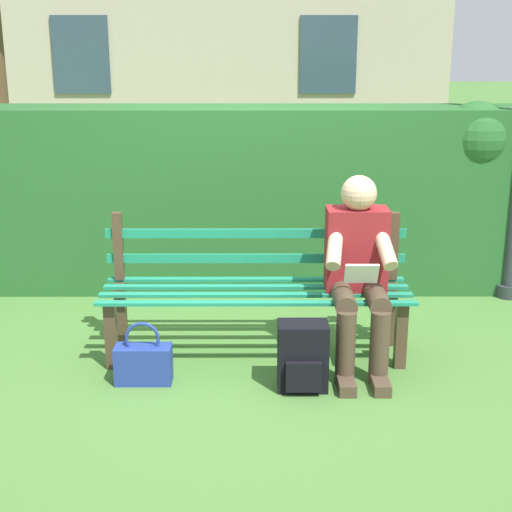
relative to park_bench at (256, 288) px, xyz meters
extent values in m
plane|color=#477533|center=(0.00, 0.07, -0.44)|extent=(60.00, 60.00, 0.00)
cube|color=#4C3828|center=(-0.90, 0.24, -0.22)|extent=(0.07, 0.07, 0.43)
cube|color=#4C3828|center=(0.90, 0.24, -0.22)|extent=(0.07, 0.07, 0.43)
cube|color=#4C3828|center=(-0.90, -0.11, -0.22)|extent=(0.07, 0.07, 0.43)
cube|color=#4C3828|center=(0.90, -0.11, -0.22)|extent=(0.07, 0.07, 0.43)
cube|color=#1E8460|center=(0.00, -0.16, 0.00)|extent=(1.96, 0.06, 0.02)
cube|color=#1E8460|center=(0.00, -0.01, 0.00)|extent=(1.96, 0.06, 0.02)
cube|color=#1E8460|center=(0.00, 0.14, 0.00)|extent=(1.96, 0.06, 0.02)
cube|color=#1E8460|center=(0.00, 0.29, 0.00)|extent=(1.96, 0.06, 0.02)
cube|color=#4C3828|center=(-0.90, -0.15, 0.24)|extent=(0.06, 0.06, 0.45)
cube|color=#4C3828|center=(0.90, -0.15, 0.24)|extent=(0.06, 0.06, 0.45)
cube|color=#1E8460|center=(0.00, -0.15, 0.15)|extent=(1.96, 0.02, 0.06)
cube|color=#1E8460|center=(0.00, -0.15, 0.32)|extent=(1.96, 0.02, 0.06)
cube|color=maroon|center=(-0.63, 0.05, 0.27)|extent=(0.38, 0.22, 0.52)
sphere|color=#D8AD8C|center=(-0.63, 0.07, 0.63)|extent=(0.22, 0.22, 0.22)
cylinder|color=#473828|center=(-0.73, 0.26, 0.03)|extent=(0.13, 0.42, 0.13)
cylinder|color=#473828|center=(-0.53, 0.26, 0.03)|extent=(0.13, 0.42, 0.13)
cylinder|color=#473828|center=(-0.73, 0.47, -0.21)|extent=(0.12, 0.12, 0.45)
cylinder|color=#473828|center=(-0.53, 0.47, -0.21)|extent=(0.12, 0.12, 0.45)
cube|color=#473828|center=(-0.73, 0.55, -0.41)|extent=(0.10, 0.24, 0.07)
cube|color=#473828|center=(-0.53, 0.55, -0.41)|extent=(0.10, 0.24, 0.07)
cylinder|color=#D8AD8C|center=(-0.78, 0.19, 0.33)|extent=(0.14, 0.32, 0.26)
cylinder|color=#D8AD8C|center=(-0.48, 0.19, 0.33)|extent=(0.14, 0.32, 0.26)
cube|color=white|center=(-0.63, 0.31, 0.20)|extent=(0.20, 0.07, 0.13)
cube|color=#265B28|center=(0.24, -1.36, 0.29)|extent=(6.51, 0.61, 1.46)
sphere|color=#265B28|center=(-1.72, -1.27, 0.80)|extent=(0.54, 0.54, 0.54)
sphere|color=#265B28|center=(1.87, -1.43, 0.73)|extent=(0.48, 0.48, 0.48)
cube|color=#334756|center=(-1.16, -7.65, 1.26)|extent=(0.90, 0.04, 1.20)
cube|color=#334756|center=(2.76, -7.65, 1.26)|extent=(0.90, 0.04, 1.20)
cube|color=black|center=(-0.27, 0.52, -0.24)|extent=(0.29, 0.18, 0.41)
cube|color=black|center=(-0.27, 0.64, -0.32)|extent=(0.20, 0.04, 0.18)
cylinder|color=black|center=(-0.36, 0.42, -0.22)|extent=(0.04, 0.04, 0.24)
cylinder|color=black|center=(-0.18, 0.42, -0.22)|extent=(0.04, 0.04, 0.24)
cube|color=navy|center=(0.67, 0.45, -0.33)|extent=(0.34, 0.15, 0.23)
torus|color=navy|center=(0.67, 0.45, -0.16)|extent=(0.21, 0.02, 0.21)
cylinder|color=#2D3338|center=(-2.01, -1.06, -0.39)|extent=(0.19, 0.19, 0.10)
camera|label=1|loc=(0.01, 4.49, 1.55)|focal=51.96mm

